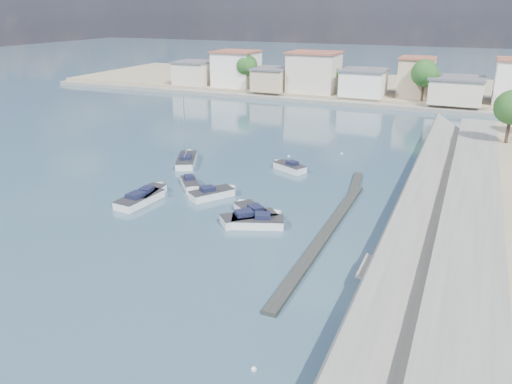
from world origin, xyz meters
TOP-DOWN VIEW (x-y plane):
  - ground at (0.00, 40.00)m, footprint 400.00×400.00m
  - seawall_walkway at (18.50, 13.00)m, footprint 5.00×90.00m
  - breakwater at (6.90, 12.69)m, footprint 2.00×31.02m
  - far_shore_land at (0.00, 92.00)m, footprint 160.00×40.00m
  - far_shore_quay at (0.00, 71.00)m, footprint 160.00×2.50m
  - far_town at (10.71, 76.92)m, footprint 113.01×12.80m
  - shore_trees at (8.34, 68.11)m, footprint 74.56×38.32m
  - motorboat_a at (-12.56, 12.09)m, footprint 2.30×5.21m
  - motorboat_b at (-6.39, 14.67)m, footprint 4.13×4.85m
  - motorboat_c at (-0.69, 11.70)m, footprint 4.81×4.29m
  - motorboat_d at (0.52, 9.60)m, footprint 5.31×3.49m
  - motorboat_e at (-12.45, 10.41)m, footprint 2.70×6.19m
  - motorboat_f at (-2.35, 26.44)m, footprint 4.62×3.38m
  - motorboat_g at (-10.04, 16.05)m, footprint 3.77×4.05m
  - motorboat_h at (-0.03, 10.25)m, footprint 5.14×4.95m
  - sailboat at (-15.32, 24.14)m, footprint 4.64×6.86m
  - mooring_buoys at (6.52, 14.08)m, footprint 17.60×44.24m

SIDE VIEW (x-z plane):
  - ground at x=0.00m, z-range 0.00..0.00m
  - mooring_buoys at x=6.52m, z-range -0.11..0.21m
  - breakwater at x=6.90m, z-range 0.00..0.35m
  - motorboat_d at x=0.52m, z-range -0.36..1.12m
  - motorboat_b at x=-6.39m, z-range -0.36..1.12m
  - motorboat_f at x=-2.35m, z-range -0.36..1.12m
  - motorboat_e at x=-12.45m, z-range -0.36..1.12m
  - motorboat_h at x=-0.03m, z-range -0.36..1.12m
  - motorboat_a at x=-12.56m, z-range -0.36..1.12m
  - motorboat_c at x=-0.69m, z-range -0.36..1.12m
  - motorboat_g at x=-10.04m, z-range -0.36..1.12m
  - far_shore_quay at x=0.00m, z-range 0.00..0.80m
  - sailboat at x=-15.32m, z-range -4.09..4.91m
  - far_shore_land at x=0.00m, z-range 0.00..1.40m
  - seawall_walkway at x=18.50m, z-range 0.00..1.80m
  - far_town at x=10.71m, z-range 0.76..9.11m
  - shore_trees at x=8.34m, z-range 2.26..10.18m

